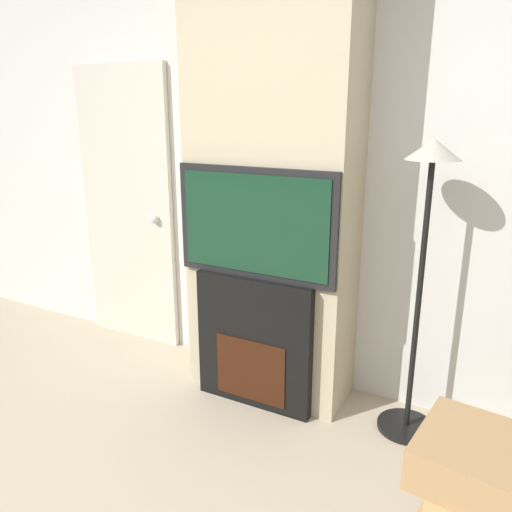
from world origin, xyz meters
TOP-DOWN VIEW (x-y plane):
  - wall_back at (0.00, 2.03)m, footprint 6.00×0.06m
  - chimney_breast at (0.00, 1.80)m, footprint 0.97×0.40m
  - fireplace at (0.00, 1.60)m, footprint 0.73×0.15m
  - television at (0.00, 1.60)m, footprint 0.96×0.07m
  - floor_lamp at (0.88, 1.75)m, footprint 0.32×0.32m
  - box_stack at (1.30, 0.91)m, footprint 0.55×0.52m
  - entry_door at (-1.27, 1.97)m, footprint 0.80×0.09m

SIDE VIEW (x-z plane):
  - box_stack at x=1.30m, z-range 0.04..0.63m
  - fireplace at x=0.00m, z-range 0.00..0.80m
  - entry_door at x=-1.27m, z-range 0.00..2.02m
  - floor_lamp at x=0.88m, z-range 0.29..1.88m
  - television at x=0.00m, z-range 0.80..1.42m
  - wall_back at x=0.00m, z-range 0.00..2.70m
  - chimney_breast at x=0.00m, z-range 0.00..2.70m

